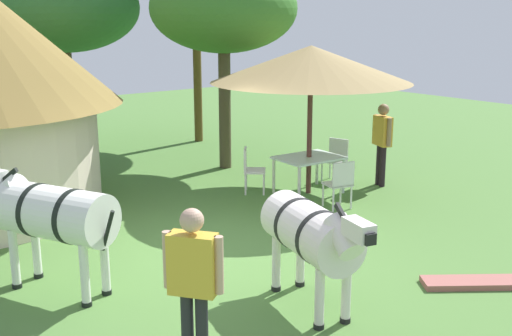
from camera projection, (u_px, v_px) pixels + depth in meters
name	position (u px, v px, depth m)	size (l,w,h in m)	color
ground_plane	(219.00, 248.00, 9.48)	(36.00, 36.00, 0.00)	#4D7937
shade_umbrella	(311.00, 64.00, 11.81)	(3.86, 3.86, 2.90)	#562E29
patio_dining_table	(309.00, 161.00, 12.27)	(1.30, 1.01, 0.74)	silver
patio_chair_near_lawn	(336.00, 157.00, 13.22)	(0.53, 0.54, 0.90)	silver
patio_chair_near_hut	(251.00, 167.00, 12.33)	(0.60, 0.61, 0.90)	white
patio_chair_east_end	(340.00, 181.00, 11.28)	(0.53, 0.51, 0.90)	silver
guest_beside_umbrella	(382.00, 137.00, 12.72)	(0.36, 0.58, 1.71)	black
standing_watcher	(193.00, 276.00, 5.95)	(0.45, 0.51, 1.71)	black
zebra_nearest_camera	(313.00, 234.00, 7.34)	(0.97, 2.10, 1.49)	silver
zebra_by_umbrella	(52.00, 214.00, 7.79)	(1.27, 2.06, 1.58)	silver
acacia_tree_left_background	(64.00, 8.00, 15.58)	(3.74, 3.74, 4.76)	brown
acacia_tree_behind_hut	(224.00, 9.00, 13.64)	(3.25, 3.25, 4.58)	#493F2C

